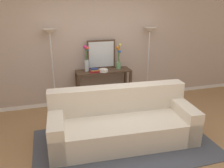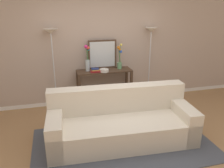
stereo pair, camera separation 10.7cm
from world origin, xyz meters
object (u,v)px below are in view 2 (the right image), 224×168
object	(u,v)px
wall_mirror	(102,54)
book_stack	(95,70)
couch	(121,123)
fruit_bowl	(104,70)
vase_tall_flowers	(88,59)
console_table	(104,81)
book_row_under_console	(90,104)
floor_lamp_right	(151,44)
floor_lamp_left	(52,47)
vase_short_flowers	(120,59)

from	to	relation	value
wall_mirror	book_stack	size ratio (longest dim) A/B	2.98
couch	fruit_bowl	size ratio (longest dim) A/B	12.72
couch	vase_tall_flowers	distance (m)	1.70
console_table	book_row_under_console	xyz separation A→B (m)	(-0.33, 0.00, -0.52)
couch	fruit_bowl	xyz separation A→B (m)	(0.02, 1.32, 0.56)
vase_tall_flowers	book_row_under_console	size ratio (longest dim) A/B	1.78
floor_lamp_right	book_stack	size ratio (longest dim) A/B	8.05
console_table	floor_lamp_left	bearing A→B (deg)	174.94
console_table	vase_tall_flowers	xyz separation A→B (m)	(-0.36, 0.03, 0.52)
vase_tall_flowers	book_row_under_console	world-z (taller)	vase_tall_flowers
book_stack	floor_lamp_right	bearing A→B (deg)	8.61
wall_mirror	vase_tall_flowers	world-z (taller)	wall_mirror
console_table	book_stack	xyz separation A→B (m)	(-0.22, -0.11, 0.30)
floor_lamp_right	fruit_bowl	world-z (taller)	floor_lamp_right
floor_lamp_left	floor_lamp_right	size ratio (longest dim) A/B	1.02
floor_lamp_right	console_table	bearing A→B (deg)	-175.12
couch	book_stack	xyz separation A→B (m)	(-0.17, 1.34, 0.56)
couch	wall_mirror	distance (m)	1.82
vase_tall_flowers	book_stack	bearing A→B (deg)	-43.47
couch	book_stack	world-z (taller)	book_stack
vase_tall_flowers	fruit_bowl	distance (m)	0.43
fruit_bowl	book_row_under_console	size ratio (longest dim) A/B	0.60
couch	book_row_under_console	bearing A→B (deg)	101.24
vase_short_flowers	floor_lamp_right	bearing A→B (deg)	4.91
vase_short_flowers	vase_tall_flowers	bearing A→B (deg)	-179.63
book_row_under_console	vase_short_flowers	bearing A→B (deg)	2.49
couch	floor_lamp_right	size ratio (longest dim) A/B	1.43
book_stack	console_table	bearing A→B (deg)	26.11
couch	console_table	size ratio (longest dim) A/B	2.03
floor_lamp_right	vase_tall_flowers	xyz separation A→B (m)	(-1.47, -0.07, -0.25)
vase_short_flowers	console_table	bearing A→B (deg)	-175.20
couch	floor_lamp_left	size ratio (longest dim) A/B	1.40
console_table	vase_short_flowers	bearing A→B (deg)	4.80
floor_lamp_left	vase_tall_flowers	xyz separation A→B (m)	(0.71, -0.07, -0.28)
floor_lamp_left	vase_short_flowers	distance (m)	1.46
vase_short_flowers	fruit_bowl	bearing A→B (deg)	-158.05
book_stack	book_row_under_console	bearing A→B (deg)	137.72
console_table	floor_lamp_left	world-z (taller)	floor_lamp_left
wall_mirror	book_stack	distance (m)	0.44
vase_short_flowers	book_stack	xyz separation A→B (m)	(-0.58, -0.14, -0.19)
console_table	book_row_under_console	bearing A→B (deg)	180.00
floor_lamp_left	book_stack	distance (m)	1.01
book_row_under_console	floor_lamp_right	bearing A→B (deg)	3.75
floor_lamp_right	vase_tall_flowers	size ratio (longest dim) A/B	3.00
floor_lamp_right	couch	bearing A→B (deg)	-126.88
wall_mirror	book_row_under_console	world-z (taller)	wall_mirror
vase_short_flowers	book_row_under_console	size ratio (longest dim) A/B	1.75
console_table	book_row_under_console	size ratio (longest dim) A/B	3.75
couch	vase_short_flowers	bearing A→B (deg)	74.61
wall_mirror	fruit_bowl	xyz separation A→B (m)	(-0.03, -0.29, -0.29)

